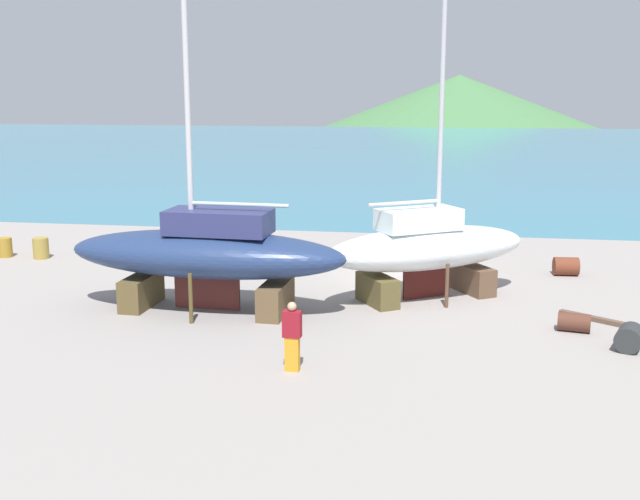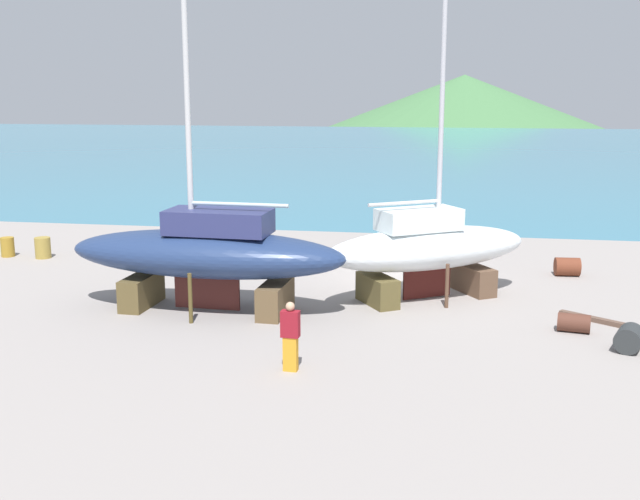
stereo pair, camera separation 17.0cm
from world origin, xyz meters
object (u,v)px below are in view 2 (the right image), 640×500
worker (290,335)px  barrel_tar_black (574,323)px  barrel_tipped_right (173,238)px  sailboat_small_center (207,253)px  barrel_ochre (567,267)px  barrel_rust_near (629,339)px  barrel_tipped_center (43,248)px  sailboat_large_starboard (427,248)px  barrel_rust_mid (8,247)px

worker → barrel_tar_black: size_ratio=1.96×
barrel_tipped_right → sailboat_small_center: bearing=-63.9°
sailboat_small_center → barrel_ochre: 13.25m
barrel_tipped_right → barrel_rust_near: (16.42, -11.01, -0.00)m
sailboat_small_center → worker: sailboat_small_center is taller
barrel_rust_near → barrel_tipped_center: 22.17m
sailboat_large_starboard → worker: size_ratio=6.21×
barrel_tipped_right → barrel_rust_near: same height
sailboat_large_starboard → barrel_rust_near: size_ratio=13.68×
barrel_rust_near → barrel_ochre: bearing=93.0°
barrel_tipped_right → barrel_tar_black: (15.25, -9.57, -0.08)m
sailboat_small_center → barrel_tipped_center: sailboat_small_center is taller
sailboat_small_center → barrel_ochre: (11.46, 6.50, -1.47)m
sailboat_large_starboard → barrel_tar_black: bearing=-67.2°
worker → barrel_tipped_right: (-8.08, 13.89, -0.55)m
barrel_tar_black → barrel_ochre: bearing=84.0°
barrel_tar_black → barrel_rust_mid: bearing=163.1°
barrel_tar_black → barrel_rust_near: size_ratio=1.13×
sailboat_small_center → barrel_ochre: size_ratio=14.48×
worker → barrel_rust_near: 8.84m
worker → barrel_tipped_right: bearing=-145.4°
sailboat_large_starboard → barrel_tipped_center: (-15.35, 3.54, -1.26)m
sailboat_large_starboard → worker: 7.81m
sailboat_large_starboard → barrel_ochre: bearing=6.0°
worker → barrel_tipped_right: 16.08m
worker → barrel_tar_black: worker is taller
sailboat_small_center → barrel_rust_near: (11.90, -1.80, -1.46)m
barrel_ochre → barrel_rust_near: size_ratio=1.11×
barrel_ochre → barrel_tipped_center: (-20.29, -0.45, 0.08)m
barrel_rust_mid → barrel_tar_black: bearing=-16.9°
sailboat_large_starboard → barrel_tipped_center: bearing=134.1°
barrel_tipped_right → barrel_tar_black: barrel_tipped_right is taller
barrel_rust_mid → barrel_ochre: bearing=1.1°
worker → barrel_ochre: 13.70m
worker → barrel_rust_near: bearing=113.4°
barrel_ochre → barrel_tar_black: size_ratio=0.98×
barrel_tipped_right → barrel_rust_mid: bearing=-151.8°
sailboat_small_center → barrel_ochre: sailboat_small_center is taller
barrel_ochre → barrel_tipped_right: 16.21m
sailboat_large_starboard → barrel_rust_mid: bearing=135.1°
worker → barrel_rust_mid: (-13.94, 10.75, -0.50)m
sailboat_large_starboard → barrel_rust_mid: size_ratio=13.64×
barrel_ochre → barrel_rust_near: 8.31m
sailboat_small_center → worker: size_ratio=7.27×
barrel_tipped_right → worker: bearing=-59.8°
barrel_tar_black → barrel_rust_near: barrel_rust_near is taller
barrel_rust_mid → barrel_rust_near: bearing=-19.5°
barrel_ochre → barrel_rust_mid: 21.85m
barrel_tar_black → sailboat_large_starboard: bearing=145.8°
barrel_tipped_right → barrel_tar_black: size_ratio=0.95×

